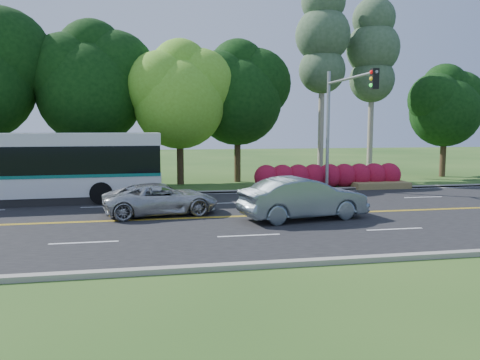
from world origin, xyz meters
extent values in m
plane|color=#214918|center=(0.00, 0.00, 0.00)|extent=(120.00, 120.00, 0.00)
cube|color=black|center=(0.00, 0.00, 0.01)|extent=(60.00, 14.00, 0.02)
cube|color=gray|center=(0.00, 7.15, 0.07)|extent=(60.00, 0.30, 0.15)
cube|color=gray|center=(0.00, -7.15, 0.07)|extent=(60.00, 0.30, 0.15)
cube|color=#214918|center=(0.00, 9.00, 0.05)|extent=(60.00, 4.00, 0.10)
cube|color=gold|center=(0.00, -0.08, 0.02)|extent=(57.00, 0.10, 0.00)
cube|color=gold|center=(0.00, 0.08, 0.02)|extent=(57.00, 0.10, 0.00)
cube|color=silver|center=(-6.00, -3.50, 0.02)|extent=(2.20, 0.12, 0.00)
cube|color=silver|center=(-0.50, -3.50, 0.02)|extent=(2.20, 0.12, 0.00)
cube|color=silver|center=(5.00, -3.50, 0.02)|extent=(2.20, 0.12, 0.00)
cube|color=silver|center=(-6.00, 3.50, 0.02)|extent=(2.20, 0.12, 0.00)
cube|color=silver|center=(-0.50, 3.50, 0.02)|extent=(2.20, 0.12, 0.00)
cube|color=silver|center=(5.00, 3.50, 0.02)|extent=(2.20, 0.12, 0.00)
cube|color=silver|center=(10.50, 3.50, 0.02)|extent=(2.20, 0.12, 0.00)
cube|color=silver|center=(0.00, 6.85, 0.02)|extent=(57.00, 0.12, 0.00)
cube|color=silver|center=(0.00, -6.85, 0.02)|extent=(57.00, 0.12, 0.00)
sphere|color=black|center=(-12.38, 11.30, 7.92)|extent=(5.76, 5.76, 5.76)
cylinder|color=black|center=(-7.50, 12.00, 1.80)|extent=(0.44, 0.44, 3.60)
sphere|color=black|center=(-7.50, 12.00, 5.91)|extent=(6.60, 6.60, 6.60)
sphere|color=black|center=(-6.02, 12.30, 7.23)|extent=(5.28, 5.28, 5.28)
sphere|color=black|center=(-8.82, 11.80, 7.06)|extent=(4.95, 4.95, 4.95)
sphere|color=black|center=(-7.40, 12.40, 8.38)|extent=(4.29, 4.29, 4.29)
cylinder|color=black|center=(-2.00, 11.00, 1.62)|extent=(0.44, 0.44, 3.24)
sphere|color=#5E9F20|center=(-2.00, 11.00, 5.27)|extent=(5.80, 5.80, 5.80)
sphere|color=#5E9F20|center=(-0.69, 11.30, 6.43)|extent=(4.64, 4.64, 4.64)
sphere|color=#5E9F20|center=(-3.16, 10.80, 6.29)|extent=(4.35, 4.35, 4.35)
sphere|color=#5E9F20|center=(-1.90, 11.40, 7.45)|extent=(3.77, 3.77, 3.77)
cylinder|color=black|center=(2.00, 12.50, 1.71)|extent=(0.44, 0.44, 3.42)
sphere|color=black|center=(2.00, 12.50, 5.52)|extent=(6.00, 6.00, 6.00)
sphere|color=black|center=(3.35, 12.80, 6.72)|extent=(4.80, 4.80, 4.80)
sphere|color=black|center=(0.80, 12.30, 6.57)|extent=(4.50, 4.50, 4.50)
sphere|color=black|center=(2.10, 12.90, 7.77)|extent=(3.90, 3.90, 3.90)
cylinder|color=gray|center=(8.00, 12.50, 4.90)|extent=(0.40, 0.40, 9.80)
sphere|color=#334E31|center=(8.00, 12.50, 7.70)|extent=(3.23, 3.23, 3.23)
sphere|color=#334E31|center=(8.00, 12.50, 10.08)|extent=(3.80, 3.80, 3.80)
sphere|color=#334E31|center=(8.00, 12.50, 12.32)|extent=(3.04, 3.04, 3.04)
cylinder|color=gray|center=(12.00, 13.00, 4.55)|extent=(0.40, 0.40, 9.10)
sphere|color=#334E31|center=(12.00, 13.00, 7.15)|extent=(3.23, 3.23, 3.23)
sphere|color=#334E31|center=(12.00, 13.00, 9.36)|extent=(3.80, 3.80, 3.80)
sphere|color=#334E31|center=(12.00, 13.00, 11.44)|extent=(3.04, 3.04, 3.04)
cylinder|color=black|center=(18.00, 13.00, 1.53)|extent=(0.44, 0.44, 3.06)
sphere|color=black|center=(18.00, 13.00, 4.88)|extent=(5.20, 5.20, 5.20)
sphere|color=black|center=(19.17, 13.30, 5.92)|extent=(4.16, 4.16, 4.16)
sphere|color=black|center=(16.96, 12.80, 5.79)|extent=(3.90, 3.90, 3.90)
sphere|color=black|center=(18.10, 13.40, 6.83)|extent=(3.38, 3.38, 3.38)
sphere|color=maroon|center=(3.00, 8.20, 0.75)|extent=(1.50, 1.50, 1.50)
sphere|color=maroon|center=(4.00, 8.20, 0.75)|extent=(1.50, 1.50, 1.50)
sphere|color=maroon|center=(5.00, 8.20, 0.75)|extent=(1.50, 1.50, 1.50)
sphere|color=maroon|center=(6.00, 8.20, 0.75)|extent=(1.50, 1.50, 1.50)
sphere|color=maroon|center=(7.00, 8.20, 0.75)|extent=(1.50, 1.50, 1.50)
sphere|color=maroon|center=(8.00, 8.20, 0.75)|extent=(1.50, 1.50, 1.50)
sphere|color=maroon|center=(9.00, 8.20, 0.75)|extent=(1.50, 1.50, 1.50)
sphere|color=maroon|center=(10.00, 8.20, 0.75)|extent=(1.50, 1.50, 1.50)
sphere|color=maroon|center=(11.00, 8.20, 0.75)|extent=(1.50, 1.50, 1.50)
cube|color=olive|center=(10.00, 7.40, 0.20)|extent=(3.50, 1.40, 0.40)
cylinder|color=#92949A|center=(6.50, 7.30, 3.50)|extent=(0.20, 0.20, 7.00)
cylinder|color=#92949A|center=(6.50, 4.30, 6.30)|extent=(0.14, 6.00, 0.14)
cube|color=black|center=(6.50, 1.50, 6.00)|extent=(0.32, 0.28, 0.95)
sphere|color=red|center=(6.33, 1.50, 6.30)|extent=(0.18, 0.18, 0.18)
sphere|color=yellow|center=(6.33, 1.50, 6.00)|extent=(0.18, 0.18, 0.18)
sphere|color=#19D833|center=(6.33, 1.50, 5.70)|extent=(0.18, 0.18, 0.18)
cube|color=silver|center=(-9.97, 5.42, 0.95)|extent=(13.28, 3.33, 1.09)
cube|color=black|center=(-9.97, 5.42, 2.17)|extent=(13.22, 3.37, 1.36)
cube|color=silver|center=(-9.97, 5.42, 3.16)|extent=(13.28, 3.33, 0.61)
cube|color=#0B695C|center=(-9.97, 5.42, 1.43)|extent=(13.22, 3.38, 0.15)
cube|color=black|center=(-9.97, 5.42, 0.21)|extent=(13.28, 3.22, 0.38)
cylinder|color=black|center=(-6.23, 4.25, 0.57)|extent=(1.11, 0.35, 1.10)
cylinder|color=black|center=(-6.34, 6.88, 0.57)|extent=(1.11, 0.35, 1.10)
imported|color=slate|center=(2.29, -1.04, 0.88)|extent=(5.44, 2.73, 1.71)
imported|color=#AFB3B4|center=(-3.41, 1.03, 0.70)|extent=(5.18, 3.01, 1.36)
camera|label=1|loc=(-3.73, -19.09, 3.77)|focal=35.00mm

